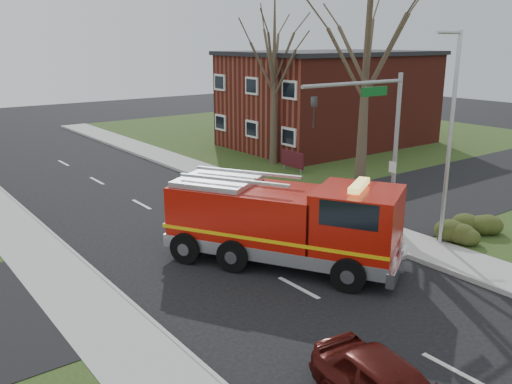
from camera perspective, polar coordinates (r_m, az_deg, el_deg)
ground at (r=18.54m, az=4.49°, el=-10.03°), size 120.00×120.00×0.00m
sidewalk_right at (r=22.79m, az=16.32°, el=-5.40°), size 2.40×80.00×0.15m
sidewalk_left at (r=15.56m, az=-13.56°, el=-15.53°), size 2.40×80.00×0.15m
brick_building at (r=43.07m, az=7.76°, el=9.72°), size 15.40×10.40×7.25m
health_center_sign at (r=33.79m, az=3.86°, el=3.43°), size 0.12×2.00×1.40m
hedge_corner at (r=24.35m, az=22.27°, el=-3.34°), size 2.80×2.00×0.90m
bare_tree_near at (r=27.70m, az=11.58°, el=14.10°), size 6.00×6.00×12.00m
bare_tree_far at (r=35.30m, az=1.94°, el=13.17°), size 5.25×5.25×10.50m
traffic_signal_mast at (r=21.76m, az=12.51°, el=6.53°), size 5.29×0.18×6.80m
streetlight_pole at (r=22.13m, az=19.71°, el=5.73°), size 1.48×0.16×8.40m
fire_engine at (r=19.87m, az=3.09°, el=-3.42°), size 6.65×8.70×3.38m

